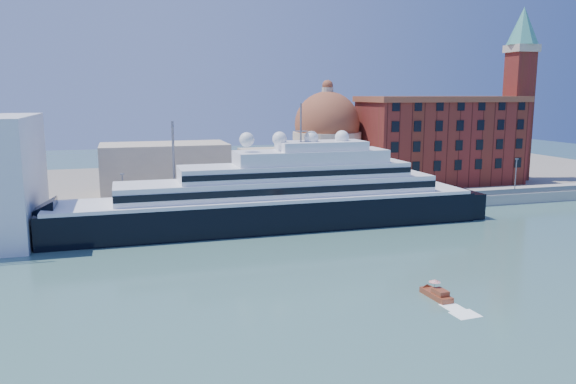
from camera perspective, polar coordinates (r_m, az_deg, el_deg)
name	(u,v)px	position (r m, az deg, el deg)	size (l,w,h in m)	color
ground	(324,259)	(89.60, 3.64, -6.81)	(400.00, 400.00, 0.00)	#3D6968
quay	(269,210)	(120.81, -1.91, -1.80)	(180.00, 10.00, 2.50)	gray
land	(233,182)	(160.24, -5.62, 0.97)	(260.00, 72.00, 2.00)	slate
quay_fence	(275,205)	(116.18, -1.35, -1.34)	(180.00, 0.10, 1.20)	slate
superyacht	(256,204)	(108.34, -3.24, -1.23)	(94.08, 13.04, 28.12)	black
water_taxi	(437,294)	(75.30, 14.88, -9.95)	(2.00, 5.21, 2.43)	maroon
warehouse	(440,140)	(156.15, 15.18, 5.17)	(43.00, 19.00, 23.25)	maroon
campanile	(519,83)	(169.56, 22.45, 10.18)	(8.40, 8.40, 47.00)	maroon
church	(270,153)	(143.63, -1.86, 3.97)	(66.00, 18.00, 25.50)	beige
lamp_posts	(211,174)	(115.15, -7.83, 1.87)	(120.80, 2.40, 18.00)	slate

